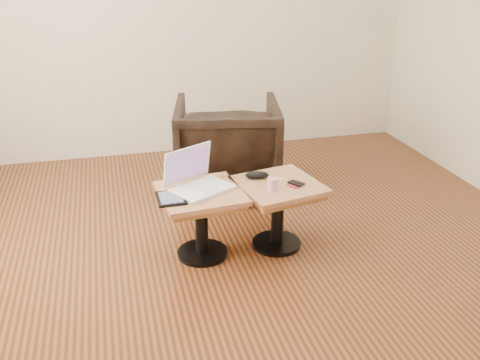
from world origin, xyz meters
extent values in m
cube|color=#3E1E0D|center=(0.00, 0.00, 0.00)|extent=(4.50, 4.50, 0.01)
cube|color=beige|center=(0.00, 2.25, 1.35)|extent=(4.50, 0.02, 2.70)
cylinder|color=black|center=(-0.28, 0.14, 0.01)|extent=(0.34, 0.34, 0.03)
cylinder|color=black|center=(-0.28, 0.14, 0.24)|extent=(0.09, 0.09, 0.41)
cube|color=#A5783A|center=(-0.28, 0.14, 0.42)|extent=(0.53, 0.53, 0.04)
cube|color=brown|center=(-0.28, 0.14, 0.46)|extent=(0.57, 0.57, 0.03)
cylinder|color=black|center=(0.25, 0.14, 0.01)|extent=(0.34, 0.34, 0.03)
cylinder|color=black|center=(0.25, 0.14, 0.24)|extent=(0.09, 0.09, 0.41)
cube|color=#A5783A|center=(0.25, 0.14, 0.42)|extent=(0.57, 0.57, 0.04)
cube|color=brown|center=(0.25, 0.14, 0.46)|extent=(0.62, 0.62, 0.03)
cube|color=white|center=(-0.26, 0.15, 0.49)|extent=(0.45, 0.40, 0.02)
cube|color=silver|center=(-0.28, 0.18, 0.50)|extent=(0.33, 0.25, 0.00)
cube|color=silver|center=(-0.23, 0.09, 0.50)|extent=(0.12, 0.11, 0.00)
cube|color=white|center=(-0.33, 0.28, 0.62)|extent=(0.35, 0.22, 0.24)
cube|color=maroon|center=(-0.33, 0.28, 0.62)|extent=(0.30, 0.19, 0.20)
cube|color=black|center=(-0.48, 0.07, 0.48)|extent=(0.18, 0.22, 0.01)
cube|color=#191E38|center=(-0.48, 0.07, 0.49)|extent=(0.14, 0.19, 0.00)
cube|color=white|center=(-0.47, 0.33, 0.49)|extent=(0.04, 0.04, 0.02)
ellipsoid|color=black|center=(0.14, 0.25, 0.50)|extent=(0.17, 0.10, 0.05)
cylinder|color=#EB4883|center=(0.18, 0.05, 0.52)|extent=(0.09, 0.09, 0.08)
sphere|color=white|center=(0.25, 0.19, 0.48)|extent=(0.01, 0.01, 0.01)
sphere|color=white|center=(0.27, 0.20, 0.48)|extent=(0.01, 0.01, 0.01)
sphere|color=white|center=(0.24, 0.21, 0.48)|extent=(0.01, 0.01, 0.01)
sphere|color=white|center=(0.28, 0.18, 0.48)|extent=(0.01, 0.01, 0.01)
cylinder|color=white|center=(0.25, 0.19, 0.48)|extent=(0.07, 0.04, 0.00)
cube|color=maroon|center=(0.36, 0.09, 0.48)|extent=(0.15, 0.13, 0.01)
cube|color=black|center=(0.36, 0.09, 0.49)|extent=(0.11, 0.12, 0.01)
imported|color=black|center=(0.14, 1.16, 0.39)|extent=(1.00, 1.02, 0.79)
camera|label=1|loc=(-0.81, -2.97, 1.91)|focal=40.00mm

